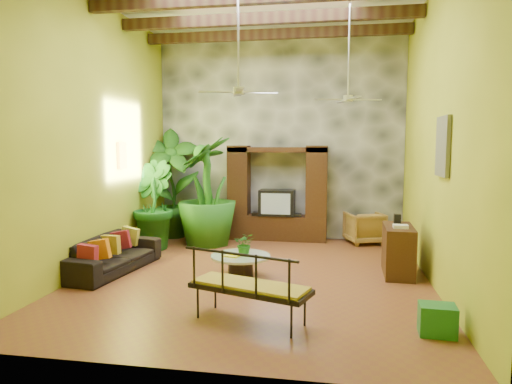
% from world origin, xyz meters
% --- Properties ---
extents(ground, '(7.00, 7.00, 0.00)m').
position_xyz_m(ground, '(0.00, 0.00, 0.00)').
color(ground, brown).
rests_on(ground, ground).
extents(back_wall, '(6.00, 0.02, 5.00)m').
position_xyz_m(back_wall, '(0.00, 3.50, 2.50)').
color(back_wall, olive).
rests_on(back_wall, ground).
extents(left_wall, '(0.02, 7.00, 5.00)m').
position_xyz_m(left_wall, '(-3.00, 0.00, 2.50)').
color(left_wall, olive).
rests_on(left_wall, ground).
extents(right_wall, '(0.02, 7.00, 5.00)m').
position_xyz_m(right_wall, '(3.00, 0.00, 2.50)').
color(right_wall, olive).
rests_on(right_wall, ground).
extents(stone_accent_wall, '(5.98, 0.10, 4.98)m').
position_xyz_m(stone_accent_wall, '(0.00, 3.44, 2.50)').
color(stone_accent_wall, '#3F4248').
rests_on(stone_accent_wall, ground).
extents(entertainment_center, '(2.40, 0.55, 2.30)m').
position_xyz_m(entertainment_center, '(0.00, 3.14, 0.97)').
color(entertainment_center, '#34190E').
rests_on(entertainment_center, ground).
extents(ceiling_fan_front, '(1.28, 1.28, 1.86)m').
position_xyz_m(ceiling_fan_front, '(-0.20, -0.40, 3.40)').
color(ceiling_fan_front, silver).
rests_on(ceiling_fan_front, ceiling).
extents(ceiling_fan_back, '(1.28, 1.28, 1.86)m').
position_xyz_m(ceiling_fan_back, '(1.60, 1.20, 3.40)').
color(ceiling_fan_back, silver).
rests_on(ceiling_fan_back, ceiling).
extents(wall_art_mask, '(0.06, 0.32, 0.55)m').
position_xyz_m(wall_art_mask, '(-2.96, 1.00, 2.10)').
color(wall_art_mask, gold).
rests_on(wall_art_mask, left_wall).
extents(wall_art_painting, '(0.06, 0.70, 0.90)m').
position_xyz_m(wall_art_painting, '(2.96, -0.60, 2.30)').
color(wall_art_painting, '#21567B').
rests_on(wall_art_painting, right_wall).
extents(sofa, '(1.13, 2.28, 0.64)m').
position_xyz_m(sofa, '(-2.65, -0.18, 0.32)').
color(sofa, black).
rests_on(sofa, ground).
extents(wicker_armchair, '(1.02, 1.03, 0.74)m').
position_xyz_m(wicker_armchair, '(2.09, 3.08, 0.37)').
color(wicker_armchair, '#956236').
rests_on(wicker_armchair, ground).
extents(tall_plant_a, '(1.72, 1.48, 2.74)m').
position_xyz_m(tall_plant_a, '(-2.62, 2.94, 1.37)').
color(tall_plant_a, '#205917').
rests_on(tall_plant_a, ground).
extents(tall_plant_b, '(1.39, 1.40, 1.99)m').
position_xyz_m(tall_plant_b, '(-2.65, 1.73, 0.99)').
color(tall_plant_b, '#16551A').
rests_on(tall_plant_b, ground).
extents(tall_plant_c, '(1.49, 1.49, 2.50)m').
position_xyz_m(tall_plant_c, '(-1.52, 2.31, 1.25)').
color(tall_plant_c, '#205F19').
rests_on(tall_plant_c, ground).
extents(coffee_table, '(1.04, 1.04, 0.40)m').
position_xyz_m(coffee_table, '(-0.22, -0.16, 0.26)').
color(coffee_table, black).
rests_on(coffee_table, ground).
extents(centerpiece_plant, '(0.39, 0.35, 0.40)m').
position_xyz_m(centerpiece_plant, '(-0.15, -0.14, 0.60)').
color(centerpiece_plant, '#1E6119').
rests_on(centerpiece_plant, coffee_table).
extents(yellow_tray, '(0.28, 0.24, 0.03)m').
position_xyz_m(yellow_tray, '(-0.35, -0.29, 0.41)').
color(yellow_tray, gold).
rests_on(yellow_tray, coffee_table).
extents(iron_bench, '(1.70, 1.07, 0.57)m').
position_xyz_m(iron_bench, '(0.31, -2.18, 0.53)').
color(iron_bench, black).
rests_on(iron_bench, ground).
extents(side_console, '(0.53, 1.12, 0.88)m').
position_xyz_m(side_console, '(2.52, 0.51, 0.44)').
color(side_console, '#331810').
rests_on(side_console, ground).
extents(green_bin, '(0.45, 0.35, 0.38)m').
position_xyz_m(green_bin, '(2.65, -2.12, 0.19)').
color(green_bin, '#1C6B37').
rests_on(green_bin, ground).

